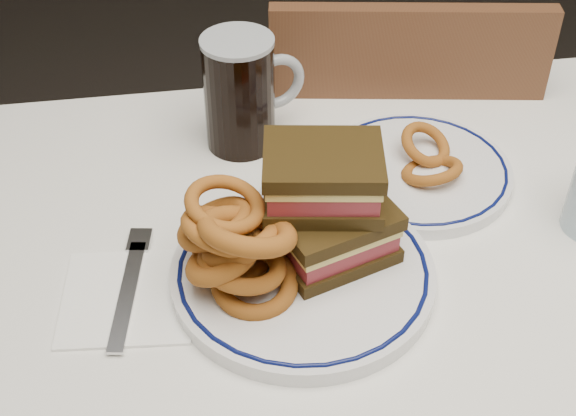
{
  "coord_description": "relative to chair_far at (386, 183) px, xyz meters",
  "views": [
    {
      "loc": [
        -0.23,
        -0.63,
        1.41
      ],
      "look_at": [
        -0.12,
        0.02,
        0.84
      ],
      "focal_mm": 50.0,
      "sensor_mm": 36.0,
      "label": 1
    }
  ],
  "objects": [
    {
      "name": "dining_table",
      "position": [
        -0.13,
        -0.48,
        0.16
      ],
      "size": [
        1.27,
        0.87,
        0.75
      ],
      "color": "silver",
      "rests_on": "floor"
    },
    {
      "name": "chair_far",
      "position": [
        0.0,
        0.0,
        0.0
      ],
      "size": [
        0.47,
        0.47,
        0.89
      ],
      "color": "#462716",
      "rests_on": "floor"
    },
    {
      "name": "main_plate",
      "position": [
        -0.24,
        -0.48,
        0.28
      ],
      "size": [
        0.3,
        0.3,
        0.02
      ],
      "color": "white",
      "rests_on": "dining_table"
    },
    {
      "name": "reuben_sandwich",
      "position": [
        -0.21,
        -0.45,
        0.35
      ],
      "size": [
        0.16,
        0.15,
        0.13
      ],
      "color": "black",
      "rests_on": "main_plate"
    },
    {
      "name": "onion_rings_main",
      "position": [
        -0.31,
        -0.48,
        0.34
      ],
      "size": [
        0.14,
        0.14,
        0.13
      ],
      "color": "brown",
      "rests_on": "main_plate"
    },
    {
      "name": "ketchup_ramekin",
      "position": [
        -0.25,
        -0.38,
        0.3
      ],
      "size": [
        0.05,
        0.05,
        0.03
      ],
      "color": "silver",
      "rests_on": "main_plate"
    },
    {
      "name": "beer_mug",
      "position": [
        -0.28,
        -0.2,
        0.35
      ],
      "size": [
        0.14,
        0.1,
        0.16
      ],
      "color": "black",
      "rests_on": "dining_table"
    },
    {
      "name": "far_plate",
      "position": [
        -0.06,
        -0.31,
        0.27
      ],
      "size": [
        0.25,
        0.25,
        0.02
      ],
      "color": "white",
      "rests_on": "dining_table"
    },
    {
      "name": "onion_rings_far",
      "position": [
        -0.04,
        -0.31,
        0.29
      ],
      "size": [
        0.09,
        0.12,
        0.07
      ],
      "color": "brown",
      "rests_on": "far_plate"
    },
    {
      "name": "napkin_fork",
      "position": [
        -0.44,
        -0.47,
        0.27
      ],
      "size": [
        0.16,
        0.19,
        0.01
      ],
      "color": "white",
      "rests_on": "dining_table"
    }
  ]
}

